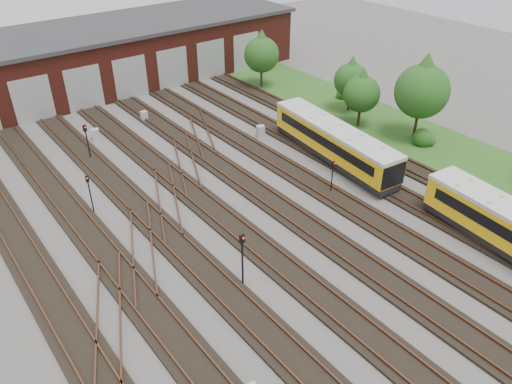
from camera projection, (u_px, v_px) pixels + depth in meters
ground at (347, 285)px, 28.92m from camera, size 120.00×120.00×0.00m
track_network at (338, 279)px, 29.17m from camera, size 30.40×70.00×0.33m
maintenance_shed at (79, 60)px, 53.93m from camera, size 51.00×12.50×6.35m
grass_verge at (412, 136)px, 45.39m from camera, size 8.00×55.00×0.05m
signal_mast_0 at (242, 254)px, 27.68m from camera, size 0.30×0.28×3.63m
signal_mast_1 at (89, 190)px, 34.07m from camera, size 0.26×0.24×3.02m
signal_mast_2 at (87, 137)px, 40.72m from camera, size 0.28×0.26×3.09m
signal_mast_3 at (332, 173)px, 36.43m from camera, size 0.24×0.23×2.66m
relay_cabinet_1 at (96, 134)px, 44.58m from camera, size 0.75×0.68×1.03m
relay_cabinet_3 at (144, 116)px, 48.04m from camera, size 0.62×0.53×0.98m
relay_cabinet_4 at (261, 131)px, 45.02m from camera, size 0.76×0.68×1.10m
tree_0 at (262, 50)px, 54.00m from camera, size 3.83×3.83×6.35m
tree_1 at (351, 76)px, 48.52m from camera, size 3.36×3.36×5.58m
tree_2 at (423, 85)px, 42.50m from camera, size 4.69×4.69×7.77m
tree_3 at (362, 90)px, 45.41m from camera, size 3.38×3.38×5.61m
bush_0 at (423, 136)px, 43.57m from camera, size 1.73×1.73×1.73m
bush_1 at (429, 138)px, 43.65m from camera, size 1.26×1.26×1.26m
bush_2 at (343, 93)px, 52.82m from camera, size 1.30×1.30×1.30m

